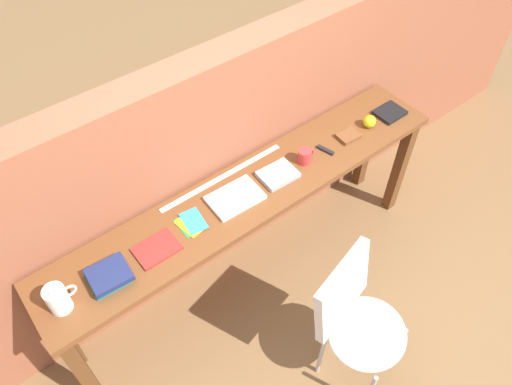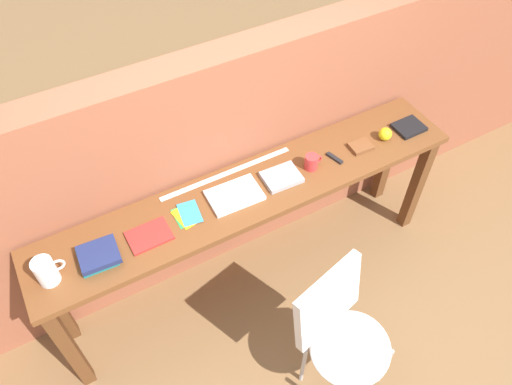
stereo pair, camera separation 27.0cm
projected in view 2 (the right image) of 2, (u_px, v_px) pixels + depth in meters
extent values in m
plane|color=brown|center=(275.00, 308.00, 3.25)|extent=(40.00, 40.00, 0.00)
cube|color=#935138|center=(225.00, 163.00, 3.02)|extent=(6.00, 0.20, 1.56)
cube|color=brown|center=(252.00, 191.00, 2.77)|extent=(2.50, 0.44, 0.04)
cube|color=#5B341A|center=(69.00, 348.00, 2.63)|extent=(0.07, 0.07, 0.84)
cube|color=#5B341A|center=(417.00, 185.00, 3.39)|extent=(0.07, 0.07, 0.84)
cube|color=#5B341A|center=(54.00, 301.00, 2.81)|extent=(0.07, 0.07, 0.84)
cube|color=#5B341A|center=(387.00, 155.00, 3.57)|extent=(0.07, 0.07, 0.84)
ellipsoid|color=white|center=(350.00, 348.00, 2.60)|extent=(0.53, 0.51, 0.08)
cube|color=white|center=(328.00, 301.00, 2.51)|extent=(0.45, 0.21, 0.40)
cylinder|color=#B2B2B7|center=(385.00, 366.00, 2.79)|extent=(0.02, 0.02, 0.41)
cylinder|color=#B2B2B7|center=(303.00, 365.00, 2.79)|extent=(0.02, 0.02, 0.41)
cylinder|color=#B2B2B7|center=(342.00, 328.00, 2.94)|extent=(0.02, 0.02, 0.41)
cylinder|color=white|center=(46.00, 271.00, 2.32)|extent=(0.10, 0.10, 0.15)
cone|color=white|center=(41.00, 266.00, 2.24)|extent=(0.04, 0.03, 0.04)
torus|color=white|center=(58.00, 265.00, 2.33)|extent=(0.07, 0.01, 0.07)
cube|color=#19757A|center=(97.00, 257.00, 2.44)|extent=(0.19, 0.17, 0.03)
cube|color=navy|center=(99.00, 255.00, 2.42)|extent=(0.20, 0.18, 0.03)
cube|color=red|center=(149.00, 236.00, 2.54)|extent=(0.22, 0.16, 0.01)
cube|color=green|center=(186.00, 215.00, 2.63)|extent=(0.12, 0.14, 0.00)
cube|color=yellow|center=(186.00, 216.00, 2.62)|extent=(0.13, 0.17, 0.00)
cube|color=#3399D8|center=(190.00, 213.00, 2.63)|extent=(0.12, 0.17, 0.00)
cube|color=white|center=(235.00, 195.00, 2.71)|extent=(0.29, 0.20, 0.02)
cube|color=#9E9EA3|center=(282.00, 177.00, 2.79)|extent=(0.21, 0.17, 0.03)
cylinder|color=red|center=(311.00, 162.00, 2.82)|extent=(0.08, 0.08, 0.09)
torus|color=red|center=(318.00, 159.00, 2.84)|extent=(0.06, 0.01, 0.06)
cube|color=black|center=(335.00, 158.00, 2.89)|extent=(0.05, 0.11, 0.02)
cube|color=brown|center=(361.00, 146.00, 2.95)|extent=(0.14, 0.11, 0.02)
sphere|color=yellow|center=(385.00, 134.00, 2.98)|extent=(0.08, 0.08, 0.08)
cube|color=black|center=(409.00, 127.00, 3.06)|extent=(0.18, 0.15, 0.02)
cube|color=silver|center=(227.00, 173.00, 2.82)|extent=(0.81, 0.03, 0.00)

